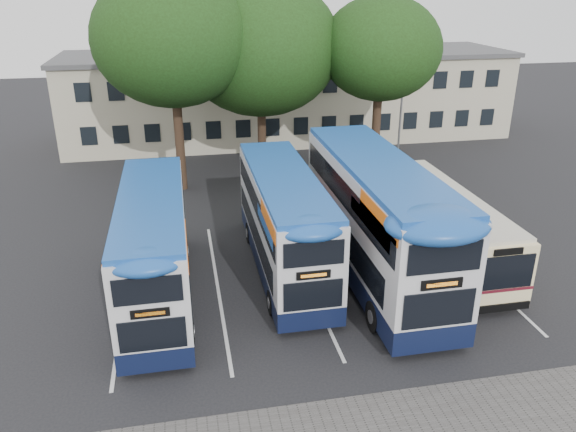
# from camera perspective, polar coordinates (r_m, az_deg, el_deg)

# --- Properties ---
(ground) EXTENTS (120.00, 120.00, 0.00)m
(ground) POSITION_cam_1_polar(r_m,az_deg,el_deg) (19.71, 16.11, -12.01)
(ground) COLOR black
(ground) RESTS_ON ground
(bay_lines) EXTENTS (14.12, 11.00, 0.01)m
(bay_lines) POSITION_cam_1_polar(r_m,az_deg,el_deg) (22.52, 1.79, -6.31)
(bay_lines) COLOR silver
(bay_lines) RESTS_ON ground
(depot_building) EXTENTS (32.40, 8.40, 6.20)m
(depot_building) POSITION_cam_1_polar(r_m,az_deg,el_deg) (42.68, 0.15, 12.29)
(depot_building) COLOR #BAAF96
(depot_building) RESTS_ON ground
(lamp_post) EXTENTS (0.25, 1.05, 9.06)m
(lamp_post) POSITION_cam_1_polar(r_m,az_deg,el_deg) (37.44, 11.65, 13.34)
(lamp_post) COLOR gray
(lamp_post) RESTS_ON ground
(tree_left) EXTENTS (8.23, 8.23, 11.69)m
(tree_left) POSITION_cam_1_polar(r_m,az_deg,el_deg) (30.83, -11.73, 17.19)
(tree_left) COLOR black
(tree_left) RESTS_ON ground
(tree_mid) EXTENTS (9.08, 9.08, 11.34)m
(tree_mid) POSITION_cam_1_polar(r_m,az_deg,el_deg) (33.11, -2.83, 16.75)
(tree_mid) COLOR black
(tree_mid) RESTS_ON ground
(tree_right) EXTENTS (6.74, 6.74, 10.33)m
(tree_right) POSITION_cam_1_polar(r_m,az_deg,el_deg) (32.86, 9.41, 16.39)
(tree_right) COLOR black
(tree_right) RESTS_ON ground
(bus_dd_left) EXTENTS (2.34, 9.65, 4.02)m
(bus_dd_left) POSITION_cam_1_polar(r_m,az_deg,el_deg) (20.79, -13.43, -2.74)
(bus_dd_left) COLOR black
(bus_dd_left) RESTS_ON ground
(bus_dd_mid) EXTENTS (2.38, 9.81, 4.09)m
(bus_dd_mid) POSITION_cam_1_polar(r_m,az_deg,el_deg) (22.24, -0.38, -0.24)
(bus_dd_mid) COLOR black
(bus_dd_mid) RESTS_ON ground
(bus_dd_right) EXTENTS (2.77, 11.42, 4.76)m
(bus_dd_right) POSITION_cam_1_polar(r_m,az_deg,el_deg) (21.94, 8.90, 0.18)
(bus_dd_right) COLOR black
(bus_dd_right) RESTS_ON ground
(bus_single) EXTENTS (2.46, 9.68, 2.89)m
(bus_single) POSITION_cam_1_polar(r_m,az_deg,el_deg) (24.38, 15.24, -0.53)
(bus_single) COLOR #FDE6A8
(bus_single) RESTS_ON ground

